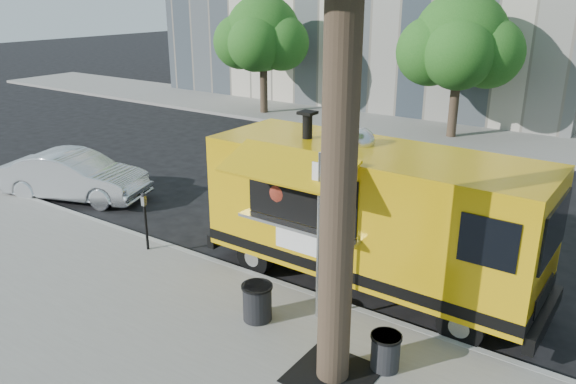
{
  "coord_description": "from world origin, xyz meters",
  "views": [
    {
      "loc": [
        6.02,
        -8.93,
        5.55
      ],
      "look_at": [
        -0.14,
        0.0,
        1.68
      ],
      "focal_mm": 35.0,
      "sensor_mm": 36.0,
      "label": 1
    }
  ],
  "objects_px": {
    "far_tree_a": "(263,34)",
    "sedan": "(75,176)",
    "sign_post": "(319,228)",
    "trash_bin_left": "(257,301)",
    "trash_bin_right": "(386,351)",
    "parking_meter": "(145,214)",
    "far_tree_b": "(460,41)",
    "food_truck": "(368,213)"
  },
  "relations": [
    {
      "from": "far_tree_b",
      "to": "trash_bin_right",
      "type": "height_order",
      "value": "far_tree_b"
    },
    {
      "from": "far_tree_a",
      "to": "trash_bin_right",
      "type": "xyz_separation_m",
      "value": [
        13.17,
        -14.5,
        -3.32
      ]
    },
    {
      "from": "far_tree_a",
      "to": "food_truck",
      "type": "bearing_deg",
      "value": -46.23
    },
    {
      "from": "far_tree_a",
      "to": "sedan",
      "type": "bearing_deg",
      "value": -78.22
    },
    {
      "from": "food_truck",
      "to": "sedan",
      "type": "bearing_deg",
      "value": -178.08
    },
    {
      "from": "food_truck",
      "to": "sedan",
      "type": "xyz_separation_m",
      "value": [
        -9.06,
        -0.14,
        -0.89
      ]
    },
    {
      "from": "trash_bin_left",
      "to": "trash_bin_right",
      "type": "bearing_deg",
      "value": 0.29
    },
    {
      "from": "trash_bin_left",
      "to": "trash_bin_right",
      "type": "height_order",
      "value": "trash_bin_left"
    },
    {
      "from": "sedan",
      "to": "trash_bin_left",
      "type": "relative_size",
      "value": 6.22
    },
    {
      "from": "food_truck",
      "to": "sign_post",
      "type": "bearing_deg",
      "value": -91.26
    },
    {
      "from": "food_truck",
      "to": "trash_bin_left",
      "type": "distance_m",
      "value": 2.76
    },
    {
      "from": "food_truck",
      "to": "sedan",
      "type": "height_order",
      "value": "food_truck"
    },
    {
      "from": "far_tree_a",
      "to": "trash_bin_left",
      "type": "distance_m",
      "value": 18.35
    },
    {
      "from": "far_tree_b",
      "to": "parking_meter",
      "type": "bearing_deg",
      "value": -98.1
    },
    {
      "from": "trash_bin_right",
      "to": "parking_meter",
      "type": "bearing_deg",
      "value": 172.13
    },
    {
      "from": "sign_post",
      "to": "trash_bin_left",
      "type": "height_order",
      "value": "sign_post"
    },
    {
      "from": "sedan",
      "to": "trash_bin_right",
      "type": "distance_m",
      "value": 10.84
    },
    {
      "from": "sedan",
      "to": "sign_post",
      "type": "bearing_deg",
      "value": -118.94
    },
    {
      "from": "sedan",
      "to": "trash_bin_right",
      "type": "relative_size",
      "value": 7.15
    },
    {
      "from": "food_truck",
      "to": "sedan",
      "type": "distance_m",
      "value": 9.11
    },
    {
      "from": "food_truck",
      "to": "far_tree_a",
      "type": "bearing_deg",
      "value": 134.82
    },
    {
      "from": "sign_post",
      "to": "far_tree_a",
      "type": "bearing_deg",
      "value": 129.83
    },
    {
      "from": "trash_bin_left",
      "to": "far_tree_a",
      "type": "bearing_deg",
      "value": 126.5
    },
    {
      "from": "far_tree_a",
      "to": "sedan",
      "type": "distance_m",
      "value": 12.91
    },
    {
      "from": "sign_post",
      "to": "parking_meter",
      "type": "bearing_deg",
      "value": 177.48
    },
    {
      "from": "far_tree_a",
      "to": "trash_bin_right",
      "type": "bearing_deg",
      "value": -47.76
    },
    {
      "from": "far_tree_b",
      "to": "food_truck",
      "type": "distance_m",
      "value": 13.0
    },
    {
      "from": "sign_post",
      "to": "trash_bin_right",
      "type": "relative_size",
      "value": 5.23
    },
    {
      "from": "sign_post",
      "to": "sedan",
      "type": "height_order",
      "value": "sign_post"
    },
    {
      "from": "food_truck",
      "to": "trash_bin_right",
      "type": "relative_size",
      "value": 11.84
    },
    {
      "from": "parking_meter",
      "to": "sedan",
      "type": "height_order",
      "value": "parking_meter"
    },
    {
      "from": "far_tree_a",
      "to": "food_truck",
      "type": "xyz_separation_m",
      "value": [
        11.62,
        -12.13,
        -2.21
      ]
    },
    {
      "from": "far_tree_a",
      "to": "far_tree_b",
      "type": "xyz_separation_m",
      "value": [
        9.0,
        0.4,
        0.06
      ]
    },
    {
      "from": "far_tree_b",
      "to": "sedan",
      "type": "bearing_deg",
      "value": -116.96
    },
    {
      "from": "far_tree_b",
      "to": "sign_post",
      "type": "height_order",
      "value": "far_tree_b"
    },
    {
      "from": "sign_post",
      "to": "trash_bin_right",
      "type": "height_order",
      "value": "sign_post"
    },
    {
      "from": "far_tree_a",
      "to": "trash_bin_left",
      "type": "height_order",
      "value": "far_tree_a"
    },
    {
      "from": "trash_bin_right",
      "to": "far_tree_b",
      "type": "bearing_deg",
      "value": 105.62
    },
    {
      "from": "sign_post",
      "to": "food_truck",
      "type": "height_order",
      "value": "food_truck"
    },
    {
      "from": "far_tree_b",
      "to": "trash_bin_right",
      "type": "distance_m",
      "value": 15.84
    },
    {
      "from": "sign_post",
      "to": "parking_meter",
      "type": "relative_size",
      "value": 2.25
    },
    {
      "from": "far_tree_a",
      "to": "food_truck",
      "type": "distance_m",
      "value": 16.94
    }
  ]
}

